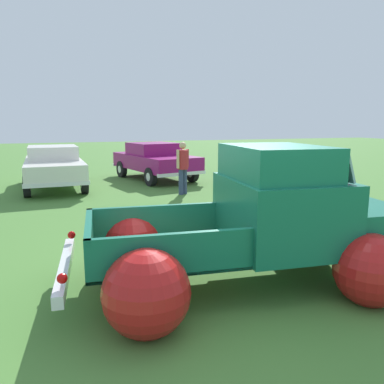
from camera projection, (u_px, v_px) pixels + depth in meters
ground_plane at (235, 284)px, 5.32m from camera, size 80.00×80.00×0.00m
vintage_pickup_truck at (263, 230)px, 5.27m from camera, size 4.79×3.13×1.96m
show_car_0 at (54, 165)px, 12.91m from camera, size 1.97×4.40×1.43m
show_car_1 at (155, 160)px, 14.90m from camera, size 2.80×4.46×1.43m
spectator_2 at (183, 165)px, 11.78m from camera, size 0.51×0.46×1.63m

